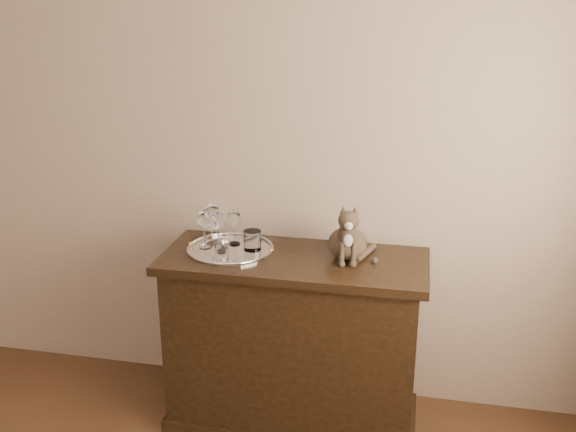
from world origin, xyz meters
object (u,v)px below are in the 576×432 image
tray (230,250)px  wine_glass_c (204,229)px  tumbler_c (252,240)px  wine_glass_b (234,227)px  wine_glass_a (212,224)px  cat (348,229)px  wine_glass_d (217,231)px  tumbler_b (220,250)px  sideboard (293,341)px

tray → wine_glass_c: bearing=179.4°
tray → tumbler_c: (0.10, 0.01, 0.05)m
wine_glass_b → wine_glass_c: size_ratio=0.93×
wine_glass_a → cat: (0.63, -0.01, 0.03)m
wine_glass_b → wine_glass_d: 0.10m
wine_glass_c → cat: size_ratio=0.67×
wine_glass_a → wine_glass_d: (0.04, -0.06, -0.01)m
tumbler_b → tumbler_c: 0.18m
sideboard → wine_glass_b: 0.60m
tray → cat: cat is taller
sideboard → wine_glass_a: size_ratio=6.05×
sideboard → tumbler_c: size_ratio=13.14×
sideboard → wine_glass_b: (-0.30, 0.08, 0.52)m
wine_glass_b → tumbler_c: bearing=-27.3°
tumbler_c → cat: (0.43, 0.02, 0.08)m
tray → wine_glass_a: bearing=156.0°
wine_glass_b → tumbler_c: size_ratio=1.84×
wine_glass_b → wine_glass_c: wine_glass_c is taller
wine_glass_b → wine_glass_d: (-0.05, -0.08, 0.01)m
wine_glass_d → wine_glass_c: bearing=165.2°
sideboard → wine_glass_c: 0.67m
wine_glass_a → tumbler_b: wine_glass_a is taller
sideboard → cat: 0.61m
tumbler_b → tumbler_c: size_ratio=0.89×
wine_glass_b → tumbler_c: 0.12m
wine_glass_a → wine_glass_c: size_ratio=1.10×
wine_glass_b → tumbler_c: (0.10, -0.05, -0.04)m
wine_glass_b → wine_glass_d: size_ratio=0.92×
tray → wine_glass_b: 0.11m
sideboard → wine_glass_a: 0.67m
wine_glass_d → wine_glass_a: bearing=126.1°
wine_glass_a → wine_glass_b: size_ratio=1.18×
tray → wine_glass_a: wine_glass_a is taller
sideboard → wine_glass_d: 0.63m
wine_glass_c → wine_glass_a: bearing=59.8°
sideboard → wine_glass_a: wine_glass_a is taller
tumbler_c → wine_glass_c: bearing=-176.6°
tumbler_b → tray: bearing=86.4°
wine_glass_b → wine_glass_d: wine_glass_d is taller
tumbler_b → wine_glass_b: bearing=87.5°
wine_glass_a → wine_glass_c: (-0.02, -0.04, -0.01)m
tray → wine_glass_c: 0.15m
sideboard → tumbler_b: size_ratio=14.77×
sideboard → cat: bearing=11.9°
cat → tumbler_c: bearing=174.8°
wine_glass_a → tumbler_b: (0.09, -0.17, -0.06)m
tumbler_b → wine_glass_c: bearing=132.8°
sideboard → wine_glass_c: size_ratio=6.65×
tray → tumbler_b: 0.13m
cat → wine_glass_c: bearing=175.2°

